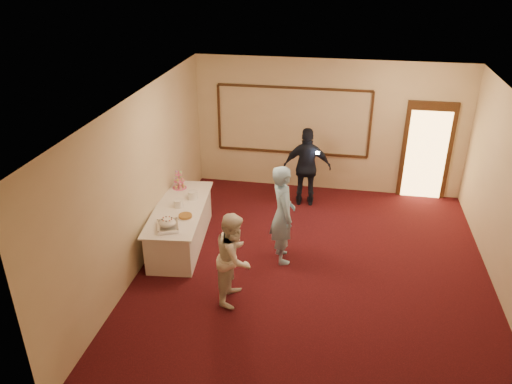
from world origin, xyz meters
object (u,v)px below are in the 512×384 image
Objects in this scene: buffet_table at (181,225)px; tart at (185,216)px; guest at (307,167)px; pavlova_tray at (167,224)px; plate_stack_b at (193,195)px; man at (283,214)px; plate_stack_a at (179,203)px; cupcake_stand at (179,181)px; woman at (234,257)px.

tart is at bearing -57.11° from buffet_table.
guest reaches higher than buffet_table.
plate_stack_b is at bearing 84.82° from pavlova_tray.
buffet_table is at bearing 93.52° from pavlova_tray.
man is at bearing -5.35° from buffet_table.
guest is at bearing 43.52° from buffet_table.
plate_stack_a is at bearing 134.12° from buffet_table.
cupcake_stand reaches higher than pavlova_tray.
plate_stack_b is at bearing -45.56° from cupcake_stand.
buffet_table is 8.68× the size of tart.
plate_stack_b is at bearing 52.67° from man.
plate_stack_b is 0.13× the size of woman.
tart is at bearing 46.12° from guest.
buffet_table is 2.03m from man.
pavlova_tray is at bearing 87.08° from man.
pavlova_tray is 0.35× the size of woman.
plate_stack_a reaches higher than buffet_table.
pavlova_tray is at bearing 66.43° from woman.
pavlova_tray is at bearing 47.93° from guest.
pavlova_tray is at bearing -86.48° from buffet_table.
plate_stack_a is 0.10× the size of man.
man is 1.19× the size of woman.
buffet_table is at bearing 46.83° from woman.
man reaches higher than pavlova_tray.
tart is (0.25, -0.37, -0.05)m from plate_stack_a.
guest is at bearing 39.79° from plate_stack_b.
plate_stack_b reaches higher than plate_stack_a.
plate_stack_b is at bearing 65.50° from plate_stack_a.
cupcake_stand is 2.74m from guest.
guest is (2.43, 1.28, -0.04)m from cupcake_stand.
cupcake_stand is 1.46× the size of tart.
pavlova_tray reaches higher than plate_stack_b.
plate_stack_a is at bearing 123.42° from tart.
pavlova_tray is 0.31× the size of guest.
woman is (-0.59, -1.25, -0.15)m from man.
plate_stack_a is at bearing 37.96° from guest.
plate_stack_a is 3.00m from guest.
plate_stack_a is (0.24, -0.78, -0.07)m from cupcake_stand.
plate_stack_a is 0.45m from tart.
plate_stack_b is at bearing 68.29° from buffet_table.
woman reaches higher than pavlova_tray.
plate_stack_a is 0.10× the size of guest.
cupcake_stand is 2.10× the size of plate_stack_b.
cupcake_stand is at bearing 39.25° from woman.
pavlova_tray is 1.59m from cupcake_stand.
man reaches higher than plate_stack_a.
tart is (0.18, 0.41, -0.05)m from pavlova_tray.
plate_stack_b is (0.40, -0.41, -0.06)m from cupcake_stand.
plate_stack_b is at bearing 34.64° from guest.
woman is at bearing -56.25° from plate_stack_b.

